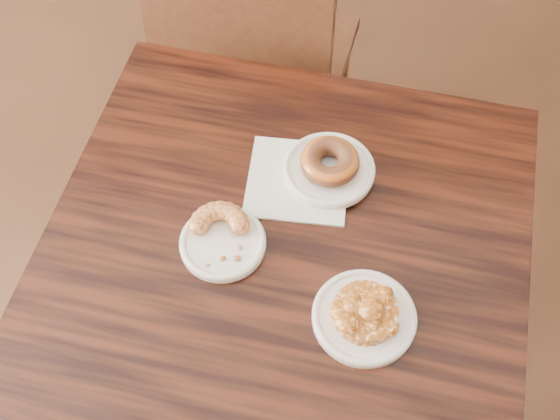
{
  "coord_description": "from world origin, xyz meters",
  "views": [
    {
      "loc": [
        0.19,
        -0.51,
        1.76
      ],
      "look_at": [
        0.19,
        0.11,
        0.8
      ],
      "focal_mm": 45.0,
      "sensor_mm": 36.0,
      "label": 1
    }
  ],
  "objects_px": {
    "cafe_table": "(283,336)",
    "chair_far": "(264,60)",
    "apple_fritter": "(365,311)",
    "glazed_donut": "(330,161)",
    "cruller_fragment": "(222,237)"
  },
  "relations": [
    {
      "from": "glazed_donut",
      "to": "cafe_table",
      "type": "bearing_deg",
      "value": -117.71
    },
    {
      "from": "apple_fritter",
      "to": "glazed_donut",
      "type": "bearing_deg",
      "value": 99.17
    },
    {
      "from": "chair_far",
      "to": "cruller_fragment",
      "type": "xyz_separation_m",
      "value": [
        -0.05,
        -0.73,
        0.33
      ]
    },
    {
      "from": "cafe_table",
      "to": "glazed_donut",
      "type": "bearing_deg",
      "value": 75.39
    },
    {
      "from": "chair_far",
      "to": "apple_fritter",
      "type": "xyz_separation_m",
      "value": [
        0.18,
        -0.86,
        0.33
      ]
    },
    {
      "from": "apple_fritter",
      "to": "cruller_fragment",
      "type": "height_order",
      "value": "apple_fritter"
    },
    {
      "from": "glazed_donut",
      "to": "apple_fritter",
      "type": "relative_size",
      "value": 0.76
    },
    {
      "from": "chair_far",
      "to": "cruller_fragment",
      "type": "distance_m",
      "value": 0.8
    },
    {
      "from": "cruller_fragment",
      "to": "apple_fritter",
      "type": "bearing_deg",
      "value": -30.36
    },
    {
      "from": "chair_far",
      "to": "glazed_donut",
      "type": "relative_size",
      "value": 8.66
    },
    {
      "from": "cafe_table",
      "to": "chair_far",
      "type": "height_order",
      "value": "chair_far"
    },
    {
      "from": "chair_far",
      "to": "apple_fritter",
      "type": "relative_size",
      "value": 6.55
    },
    {
      "from": "cafe_table",
      "to": "apple_fritter",
      "type": "relative_size",
      "value": 5.82
    },
    {
      "from": "cafe_table",
      "to": "apple_fritter",
      "type": "xyz_separation_m",
      "value": [
        0.12,
        -0.13,
        0.4
      ]
    },
    {
      "from": "cafe_table",
      "to": "chair_far",
      "type": "bearing_deg",
      "value": 107.22
    }
  ]
}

